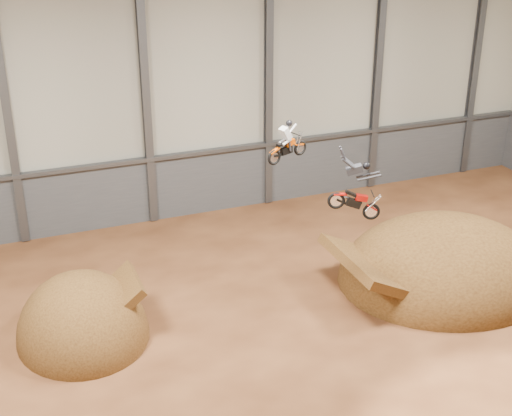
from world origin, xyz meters
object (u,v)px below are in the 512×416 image
(takeoff_ramp, at_px, (84,336))
(fmx_rider_b, at_px, (352,185))
(fmx_rider_a, at_px, (288,139))
(landing_ramp, at_px, (442,279))

(takeoff_ramp, distance_m, fmx_rider_b, 12.25)
(fmx_rider_b, bearing_deg, takeoff_ramp, -174.75)
(takeoff_ramp, relative_size, fmx_rider_a, 3.22)
(fmx_rider_a, xyz_separation_m, fmx_rider_b, (2.19, -1.17, -1.75))
(landing_ramp, bearing_deg, fmx_rider_a, -178.45)
(takeoff_ramp, distance_m, fmx_rider_a, 11.36)
(takeoff_ramp, xyz_separation_m, fmx_rider_b, (10.27, -2.77, 6.06))
(fmx_rider_a, distance_m, fmx_rider_b, 3.04)
(takeoff_ramp, bearing_deg, fmx_rider_b, -15.10)
(fmx_rider_a, bearing_deg, landing_ramp, -15.06)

